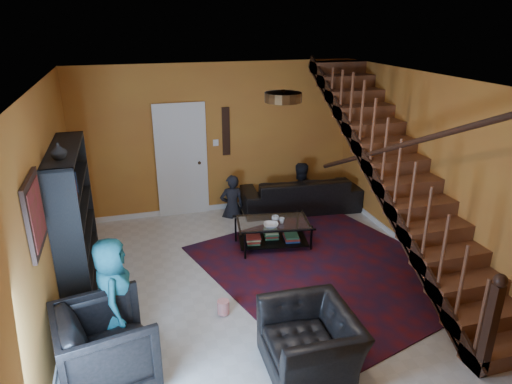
{
  "coord_description": "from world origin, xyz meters",
  "views": [
    {
      "loc": [
        -1.64,
        -5.39,
        3.53
      ],
      "look_at": [
        0.05,
        0.4,
        1.21
      ],
      "focal_mm": 32.0,
      "sensor_mm": 36.0,
      "label": 1
    }
  ],
  "objects_px": {
    "sofa": "(300,193)",
    "armchair_right": "(310,342)",
    "bookshelf": "(76,223)",
    "armchair_left": "(106,345)",
    "coffee_table": "(273,232)"
  },
  "relations": [
    {
      "from": "sofa",
      "to": "coffee_table",
      "type": "height_order",
      "value": "sofa"
    },
    {
      "from": "bookshelf",
      "to": "sofa",
      "type": "bearing_deg",
      "value": 23.53
    },
    {
      "from": "armchair_right",
      "to": "coffee_table",
      "type": "distance_m",
      "value": 2.81
    },
    {
      "from": "sofa",
      "to": "armchair_right",
      "type": "bearing_deg",
      "value": 75.06
    },
    {
      "from": "coffee_table",
      "to": "armchair_left",
      "type": "bearing_deg",
      "value": -137.56
    },
    {
      "from": "armchair_right",
      "to": "sofa",
      "type": "bearing_deg",
      "value": 161.12
    },
    {
      "from": "bookshelf",
      "to": "sofa",
      "type": "height_order",
      "value": "bookshelf"
    },
    {
      "from": "armchair_left",
      "to": "coffee_table",
      "type": "xyz_separation_m",
      "value": [
        2.55,
        2.33,
        -0.17
      ]
    },
    {
      "from": "armchair_left",
      "to": "coffee_table",
      "type": "height_order",
      "value": "armchair_left"
    },
    {
      "from": "sofa",
      "to": "armchair_left",
      "type": "bearing_deg",
      "value": 51.07
    },
    {
      "from": "bookshelf",
      "to": "sofa",
      "type": "xyz_separation_m",
      "value": [
        3.9,
        1.7,
        -0.63
      ]
    },
    {
      "from": "sofa",
      "to": "coffee_table",
      "type": "bearing_deg",
      "value": 58.31
    },
    {
      "from": "armchair_left",
      "to": "sofa",
      "type": "bearing_deg",
      "value": -55.46
    },
    {
      "from": "sofa",
      "to": "armchair_left",
      "type": "distance_m",
      "value": 5.1
    },
    {
      "from": "bookshelf",
      "to": "coffee_table",
      "type": "relative_size",
      "value": 1.59
    }
  ]
}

